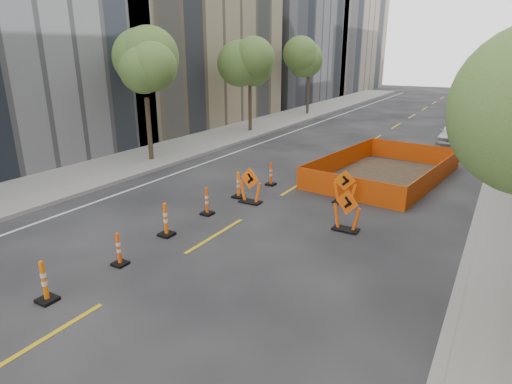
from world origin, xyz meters
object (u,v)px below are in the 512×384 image
Objects in this scene: channelizer_6 at (238,185)px; parked_car_far at (488,111)px; channelizer_2 at (44,281)px; channelizer_7 at (271,174)px; chevron_sign_left at (250,185)px; parked_car_mid at (473,120)px; chevron_sign_right at (347,210)px; channelizer_5 at (207,201)px; channelizer_4 at (166,219)px; channelizer_3 at (119,249)px; parked_car_near at (455,133)px; chevron_sign_center at (345,187)px.

parked_car_far is (7.22, 26.89, 0.28)m from channelizer_6.
channelizer_2 reaches higher than channelizer_7.
chevron_sign_left is (0.55, 8.19, 0.17)m from channelizer_2.
parked_car_mid is 0.80× the size of parked_car_far.
chevron_sign_right is 0.25× the size of parked_car_far.
parked_car_mid is at bearing 74.45° from channelizer_5.
channelizer_5 is 0.23× the size of parked_car_mid.
chevron_sign_left reaches higher than channelizer_4.
channelizer_3 is 22.27m from parked_car_near.
parked_car_mid is at bearing 64.44° from chevron_sign_center.
channelizer_5 is at bearing -150.60° from chevron_sign_right.
channelizer_4 is (-0.23, 2.12, 0.07)m from channelizer_3.
parked_car_near reaches higher than channelizer_5.
channelizer_6 is 1.07× the size of channelizer_7.
parked_car_near is (6.09, 15.14, 0.21)m from channelizer_6.
chevron_sign_center is (3.53, -0.70, 0.17)m from channelizer_7.
parked_car_mid reaches higher than channelizer_7.
parked_car_mid is (6.51, 23.39, 0.23)m from channelizer_5.
chevron_sign_center is (3.80, 5.65, 0.12)m from channelizer_4.
channelizer_6 is at bearing 90.45° from channelizer_4.
channelizer_5 is 4.24m from channelizer_7.
channelizer_4 reaches higher than channelizer_3.
channelizer_6 reaches higher than channelizer_3.
parked_car_mid is (6.29, 27.63, 0.26)m from channelizer_3.
channelizer_3 is at bearing -132.48° from chevron_sign_center.
chevron_sign_right is 0.31× the size of parked_car_mid.
channelizer_4 is (-0.14, 4.23, 0.02)m from channelizer_2.
parked_car_far is at bearing 84.50° from parked_car_near.
parked_car_far reaches higher than channelizer_6.
parked_car_mid is (1.80, 22.27, 0.04)m from chevron_sign_right.
parked_car_far reaches higher than channelizer_2.
chevron_sign_center is 0.31× the size of parked_car_near.
parked_car_mid is (6.52, 25.51, 0.18)m from channelizer_4.
chevron_sign_left reaches higher than chevron_sign_center.
chevron_sign_right is at bearing 13.44° from channelizer_5.
channelizer_4 is 6.36m from channelizer_7.
chevron_sign_left is 3.55m from chevron_sign_center.
channelizer_4 is 6.81m from chevron_sign_center.
channelizer_5 is 24.28m from parked_car_mid.
chevron_sign_right is (4.03, -0.71, -0.01)m from chevron_sign_left.
channelizer_3 is 0.68× the size of chevron_sign_right.
parked_car_far is (1.13, 11.75, 0.07)m from parked_car_near.
chevron_sign_right is (4.49, 5.36, 0.22)m from channelizer_3.
channelizer_4 is at bearing -129.54° from chevron_sign_right.
chevron_sign_right is (4.72, 3.24, 0.15)m from channelizer_4.
parked_car_near reaches higher than channelizer_3.
parked_car_near is 11.80m from parked_car_far.
chevron_sign_right is at bearing -35.00° from channelizer_7.
channelizer_3 is at bearing -87.65° from channelizer_6.
chevron_sign_center is 13.91m from parked_car_near.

